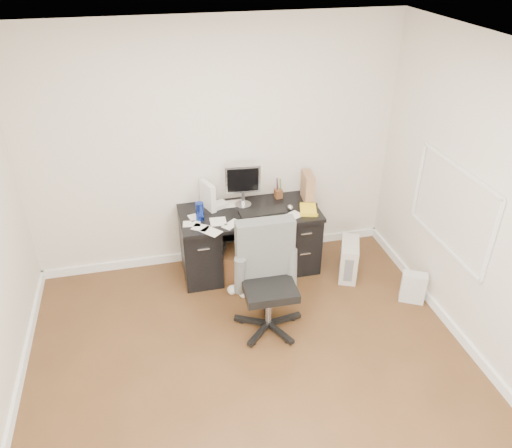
{
  "coord_description": "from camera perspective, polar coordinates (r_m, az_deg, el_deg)",
  "views": [
    {
      "loc": [
        -0.7,
        -2.9,
        3.4
      ],
      "look_at": [
        0.27,
        1.2,
        0.86
      ],
      "focal_mm": 35.0,
      "sensor_mm": 36.0,
      "label": 1
    }
  ],
  "objects": [
    {
      "name": "shopping_bag",
      "position": [
        5.46,
        17.52,
        -6.92
      ],
      "size": [
        0.3,
        0.28,
        0.34
      ],
      "primitive_type": "cube",
      "rotation": [
        0.0,
        0.0,
        -0.5
      ],
      "color": "silver",
      "rests_on": "ground"
    },
    {
      "name": "wicker_basket",
      "position": [
        5.52,
        -1.71,
        -4.7
      ],
      "size": [
        0.44,
        0.44,
        0.35
      ],
      "primitive_type": "cube",
      "rotation": [
        0.0,
        0.0,
        -0.32
      ],
      "color": "#462B15",
      "rests_on": "ground"
    },
    {
      "name": "desk",
      "position": [
        5.54,
        -0.73,
        -1.7
      ],
      "size": [
        1.5,
        0.7,
        0.75
      ],
      "color": "black",
      "rests_on": "ground"
    },
    {
      "name": "magazine_file",
      "position": [
        5.55,
        5.94,
        4.24
      ],
      "size": [
        0.16,
        0.28,
        0.32
      ],
      "primitive_type": "cube",
      "rotation": [
        0.0,
        0.0,
        -0.09
      ],
      "color": "#936747",
      "rests_on": "desk"
    },
    {
      "name": "white_binder",
      "position": [
        5.38,
        -5.54,
        3.24
      ],
      "size": [
        0.2,
        0.29,
        0.3
      ],
      "primitive_type": "cube",
      "rotation": [
        0.0,
        0.0,
        0.35
      ],
      "color": "white",
      "rests_on": "desk"
    },
    {
      "name": "keyboard",
      "position": [
        5.31,
        0.79,
        1.35
      ],
      "size": [
        0.51,
        0.2,
        0.03
      ],
      "primitive_type": "cube",
      "rotation": [
        0.0,
        0.0,
        0.05
      ],
      "color": "black",
      "rests_on": "desk"
    },
    {
      "name": "desk_printer",
      "position": [
        5.86,
        0.35,
        -3.18
      ],
      "size": [
        0.41,
        0.37,
        0.2
      ],
      "primitive_type": "cube",
      "rotation": [
        0.0,
        0.0,
        -0.31
      ],
      "color": "slate",
      "rests_on": "ground"
    },
    {
      "name": "pen_cup",
      "position": [
        5.59,
        2.59,
        4.1
      ],
      "size": [
        0.11,
        0.11,
        0.23
      ],
      "primitive_type": null,
      "rotation": [
        0.0,
        0.0,
        0.14
      ],
      "color": "brown",
      "rests_on": "desk"
    },
    {
      "name": "computer_mouse",
      "position": [
        5.38,
        3.91,
        1.91
      ],
      "size": [
        0.08,
        0.08,
        0.06
      ],
      "primitive_type": "sphere",
      "rotation": [
        0.0,
        0.0,
        -0.32
      ],
      "color": "#BCBCC1",
      "rests_on": "desk"
    },
    {
      "name": "loose_papers",
      "position": [
        5.28,
        -2.75,
        0.94
      ],
      "size": [
        1.1,
        0.6,
        0.0
      ],
      "primitive_type": null,
      "color": "silver",
      "rests_on": "desk"
    },
    {
      "name": "lcd_monitor",
      "position": [
        5.37,
        -1.52,
        4.39
      ],
      "size": [
        0.4,
        0.25,
        0.48
      ],
      "primitive_type": null,
      "rotation": [
        0.0,
        0.0,
        -0.09
      ],
      "color": "#BCBCC1",
      "rests_on": "desk"
    },
    {
      "name": "travel_mug",
      "position": [
        5.2,
        -6.45,
        1.46
      ],
      "size": [
        0.11,
        0.11,
        0.2
      ],
      "primitive_type": "cylinder",
      "rotation": [
        0.0,
        0.0,
        -0.41
      ],
      "color": "navy",
      "rests_on": "desk"
    },
    {
      "name": "paper_remote",
      "position": [
        5.15,
        2.35,
        0.26
      ],
      "size": [
        0.28,
        0.23,
        0.02
      ],
      "primitive_type": null,
      "rotation": [
        0.0,
        0.0,
        -0.07
      ],
      "color": "silver",
      "rests_on": "desk"
    },
    {
      "name": "office_chair",
      "position": [
        4.65,
        1.49,
        -6.61
      ],
      "size": [
        0.64,
        0.64,
        1.11
      ],
      "primitive_type": null,
      "rotation": [
        0.0,
        0.0,
        -0.02
      ],
      "color": "#4C4E4C",
      "rests_on": "ground"
    },
    {
      "name": "pc_tower",
      "position": [
        5.64,
        10.56,
        -3.98
      ],
      "size": [
        0.34,
        0.46,
        0.42
      ],
      "primitive_type": "cube",
      "rotation": [
        0.0,
        0.0,
        -0.4
      ],
      "color": "beige",
      "rests_on": "ground"
    },
    {
      "name": "yellow_book",
      "position": [
        5.38,
        6.05,
        1.65
      ],
      "size": [
        0.24,
        0.28,
        0.04
      ],
      "primitive_type": "cube",
      "rotation": [
        0.0,
        0.0,
        -0.27
      ],
      "color": "yellow",
      "rests_on": "desk"
    },
    {
      "name": "room_shell",
      "position": [
        3.48,
        0.66,
        1.08
      ],
      "size": [
        4.02,
        4.02,
        2.71
      ],
      "color": "silver",
      "rests_on": "ground"
    },
    {
      "name": "ground",
      "position": [
        4.52,
        0.21,
        -17.67
      ],
      "size": [
        4.0,
        4.0,
        0.0
      ],
      "primitive_type": "plane",
      "color": "#4C3018",
      "rests_on": "ground"
    }
  ]
}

